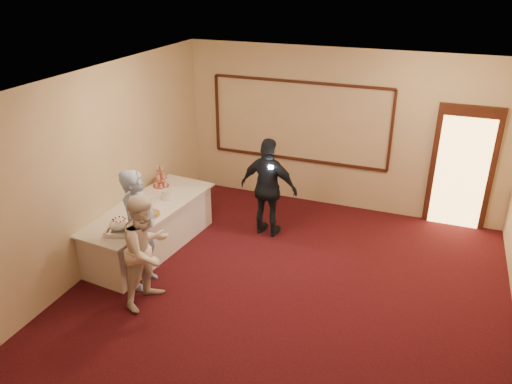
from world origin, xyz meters
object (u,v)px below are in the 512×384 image
cupcake_stand (161,178)px  plate_stack_a (149,201)px  buffet_table (149,227)px  man (140,229)px  plate_stack_b (167,195)px  guest (269,188)px  tart (151,214)px  woman (147,250)px  pavlova_tray (120,226)px

cupcake_stand → plate_stack_a: 0.77m
buffet_table → man: (0.45, -0.88, 0.51)m
plate_stack_b → guest: bearing=28.7°
tart → cupcake_stand: bearing=113.1°
plate_stack_b → woman: bearing=-69.3°
guest → buffet_table: bearing=40.1°
plate_stack_b → tart: bearing=-83.5°
woman → man: bearing=53.5°
guest → tart: bearing=50.1°
cupcake_stand → guest: (1.85, 0.39, -0.05)m
pavlova_tray → woman: 0.79m
woman → guest: bearing=-10.6°
buffet_table → man: size_ratio=1.47×
man → guest: (1.20, 2.06, -0.03)m
pavlova_tray → man: (0.38, -0.06, 0.05)m
plate_stack_b → man: bearing=-77.2°
buffet_table → plate_stack_b: (0.17, 0.36, 0.46)m
cupcake_stand → tart: 1.13m
pavlova_tray → woman: woman is taller
pavlova_tray → plate_stack_b: pavlova_tray is taller
buffet_table → guest: size_ratio=1.52×
plate_stack_a → woman: 1.46m
plate_stack_b → man: man is taller
plate_stack_a → man: man is taller
man → woman: (0.31, -0.33, -0.09)m
plate_stack_b → woman: (0.59, -1.57, -0.04)m
man → cupcake_stand: bearing=17.2°
pavlova_tray → guest: 2.55m
cupcake_stand → plate_stack_a: bearing=-73.0°
pavlova_tray → guest: size_ratio=0.31×
woman → tart: bearing=38.5°
guest → plate_stack_a: bearing=39.3°
plate_stack_a → plate_stack_b: bearing=64.9°
tart → man: (0.21, -0.63, 0.10)m
pavlova_tray → plate_stack_b: bearing=85.2°
cupcake_stand → guest: bearing=11.9°
tart → buffet_table: bearing=133.1°
man → guest: size_ratio=1.03×
guest → plate_stack_b: bearing=33.4°
buffet_table → plate_stack_a: 0.47m
cupcake_stand → man: size_ratio=0.23×
buffet_table → tart: tart is taller
plate_stack_b → pavlova_tray: bearing=-94.8°
tart → pavlova_tray: bearing=-106.6°
plate_stack_b → woman: 1.68m
plate_stack_b → guest: (1.48, 0.81, 0.02)m
buffet_table → man: man is taller
man → pavlova_tray: bearing=77.1°
cupcake_stand → plate_stack_b: (0.37, -0.42, -0.07)m
man → plate_stack_b: bearing=8.5°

